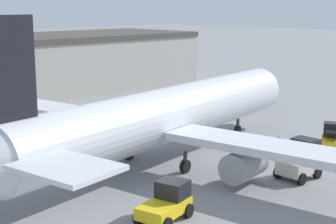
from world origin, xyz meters
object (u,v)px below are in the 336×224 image
at_px(ground_crew_worker, 279,146).
at_px(pushback_tug, 167,202).
at_px(belt_loader_truck, 334,140).
at_px(baggage_tug, 300,161).
at_px(airplane, 161,118).

bearing_deg(ground_crew_worker, pushback_tug, -48.39).
bearing_deg(belt_loader_truck, baggage_tug, 161.93).
bearing_deg(baggage_tug, airplane, 118.93).
bearing_deg(airplane, baggage_tug, -71.00).
relative_size(airplane, pushback_tug, 10.77).
relative_size(belt_loader_truck, pushback_tug, 0.96).
relative_size(baggage_tug, belt_loader_truck, 0.84).
relative_size(airplane, ground_crew_worker, 21.43).
distance_m(ground_crew_worker, pushback_tug, 13.86).
xyz_separation_m(ground_crew_worker, baggage_tug, (-2.75, -3.44, 0.24)).
xyz_separation_m(belt_loader_truck, pushback_tug, (-17.81, 0.23, -0.15)).
distance_m(airplane, belt_loader_truck, 13.69).
bearing_deg(baggage_tug, ground_crew_worker, 53.03).
bearing_deg(airplane, belt_loader_truck, -41.50).
height_order(ground_crew_worker, pushback_tug, pushback_tug).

